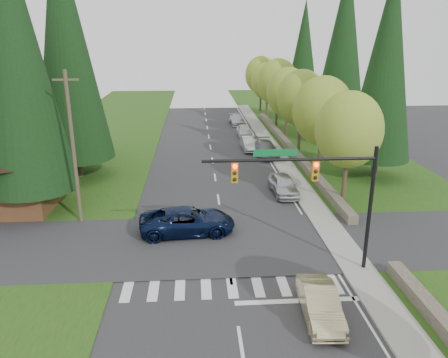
{
  "coord_description": "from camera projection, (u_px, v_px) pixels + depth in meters",
  "views": [
    {
      "loc": [
        -1.69,
        -15.73,
        11.97
      ],
      "look_at": [
        0.19,
        11.99,
        2.8
      ],
      "focal_mm": 35.0,
      "sensor_mm": 36.0,
      "label": 1
    }
  ],
  "objects": [
    {
      "name": "conifer_w_a",
      "position": [
        16.0,
        55.0,
        27.82
      ],
      "size": [
        6.12,
        6.12,
        19.8
      ],
      "color": "#38281C",
      "rests_on": "ground"
    },
    {
      "name": "conifer_w_e",
      "position": [
        63.0,
        54.0,
        41.17
      ],
      "size": [
        5.78,
        5.78,
        18.8
      ],
      "color": "#38281C",
      "rests_on": "ground"
    },
    {
      "name": "utility_pole",
      "position": [
        73.0,
        147.0,
        27.92
      ],
      "size": [
        1.6,
        0.24,
        10.0
      ],
      "color": "#473828",
      "rests_on": "ground"
    },
    {
      "name": "sedan_champagne",
      "position": [
        320.0,
        304.0,
        19.27
      ],
      "size": [
        1.69,
        4.29,
        1.39
      ],
      "primitive_type": "imported",
      "rotation": [
        0.0,
        0.0,
        -0.05
      ],
      "color": "#CFC08A",
      "rests_on": "ground"
    },
    {
      "name": "conifer_w_c",
      "position": [
        66.0,
        44.0,
        35.3
      ],
      "size": [
        6.46,
        6.46,
        20.8
      ],
      "color": "#38281C",
      "rests_on": "ground"
    },
    {
      "name": "decid_tree_4",
      "position": [
        278.0,
        83.0,
        57.26
      ],
      "size": [
        5.4,
        5.4,
        9.18
      ],
      "color": "#38281C",
      "rests_on": "ground"
    },
    {
      "name": "parked_car_b",
      "position": [
        266.0,
        149.0,
        45.34
      ],
      "size": [
        2.33,
        5.3,
        1.52
      ],
      "primitive_type": "imported",
      "rotation": [
        0.0,
        0.0,
        0.04
      ],
      "color": "slate",
      "rests_on": "ground"
    },
    {
      "name": "parked_car_e",
      "position": [
        237.0,
        120.0,
        61.26
      ],
      "size": [
        2.12,
        4.65,
        1.32
      ],
      "primitive_type": "imported",
      "rotation": [
        0.0,
        0.0,
        0.06
      ],
      "color": "#BBBCC0",
      "rests_on": "ground"
    },
    {
      "name": "parked_car_a",
      "position": [
        284.0,
        185.0,
        34.35
      ],
      "size": [
        2.01,
        4.58,
        1.53
      ],
      "primitive_type": "imported",
      "rotation": [
        0.0,
        0.0,
        0.04
      ],
      "color": "#BABABF",
      "rests_on": "ground"
    },
    {
      "name": "traffic_signal",
      "position": [
        318.0,
        183.0,
        21.75
      ],
      "size": [
        8.7,
        0.37,
        6.8
      ],
      "color": "black",
      "rests_on": "ground"
    },
    {
      "name": "grass_east",
      "position": [
        362.0,
        177.0,
        38.54
      ],
      "size": [
        14.0,
        110.0,
        0.06
      ],
      "primitive_type": "cube",
      "color": "#1B4813",
      "rests_on": "ground"
    },
    {
      "name": "decid_tree_2",
      "position": [
        301.0,
        98.0,
        44.02
      ],
      "size": [
        5.0,
        5.0,
        8.82
      ],
      "color": "#38281C",
      "rests_on": "ground"
    },
    {
      "name": "parked_car_d",
      "position": [
        244.0,
        131.0,
        53.94
      ],
      "size": [
        1.76,
        4.29,
        1.46
      ],
      "primitive_type": "imported",
      "rotation": [
        0.0,
        0.0,
        0.01
      ],
      "color": "silver",
      "rests_on": "ground"
    },
    {
      "name": "decid_tree_0",
      "position": [
        349.0,
        130.0,
        30.87
      ],
      "size": [
        4.8,
        4.8,
        8.37
      ],
      "color": "#38281C",
      "rests_on": "ground"
    },
    {
      "name": "curb_east",
      "position": [
        280.0,
        172.0,
        39.98
      ],
      "size": [
        0.2,
        80.0,
        0.13
      ],
      "primitive_type": "cube",
      "color": "gray",
      "rests_on": "ground"
    },
    {
      "name": "decid_tree_1",
      "position": [
        323.0,
        111.0,
        37.44
      ],
      "size": [
        5.2,
        5.2,
        8.8
      ],
      "color": "#38281C",
      "rests_on": "ground"
    },
    {
      "name": "sidewalk_east",
      "position": [
        290.0,
        172.0,
        40.03
      ],
      "size": [
        1.8,
        80.0,
        0.13
      ],
      "primitive_type": "cube",
      "color": "gray",
      "rests_on": "ground"
    },
    {
      "name": "decid_tree_5",
      "position": [
        267.0,
        81.0,
        64.04
      ],
      "size": [
        4.8,
        4.8,
        8.3
      ],
      "color": "#38281C",
      "rests_on": "ground"
    },
    {
      "name": "parked_car_c",
      "position": [
        249.0,
        144.0,
        47.66
      ],
      "size": [
        1.71,
        4.41,
        1.43
      ],
      "primitive_type": "imported",
      "rotation": [
        0.0,
        0.0,
        0.05
      ],
      "color": "silver",
      "rests_on": "ground"
    },
    {
      "name": "conifer_e_a",
      "position": [
        386.0,
        63.0,
        35.54
      ],
      "size": [
        5.44,
        5.44,
        17.8
      ],
      "color": "#38281C",
      "rests_on": "ground"
    },
    {
      "name": "grass_west",
      "position": [
        62.0,
        184.0,
        36.87
      ],
      "size": [
        14.0,
        110.0,
        0.06
      ],
      "primitive_type": "cube",
      "color": "#1B4813",
      "rests_on": "ground"
    },
    {
      "name": "conifer_e_c",
      "position": [
        303.0,
        55.0,
        62.23
      ],
      "size": [
        5.1,
        5.1,
        16.8
      ],
      "color": "#38281C",
      "rests_on": "ground"
    },
    {
      "name": "decid_tree_6",
      "position": [
        261.0,
        75.0,
        70.58
      ],
      "size": [
        5.2,
        5.2,
        8.86
      ],
      "color": "#38281C",
      "rests_on": "ground"
    },
    {
      "name": "ground",
      "position": [
        238.0,
        328.0,
        18.77
      ],
      "size": [
        120.0,
        120.0,
        0.0
      ],
      "primitive_type": "plane",
      "color": "#28282B",
      "rests_on": "ground"
    },
    {
      "name": "brown_building",
      "position": [
        8.0,
        166.0,
        31.03
      ],
      "size": [
        8.4,
        8.4,
        5.4
      ],
      "color": "#4C2D19",
      "rests_on": "ground"
    },
    {
      "name": "decid_tree_3",
      "position": [
        288.0,
        92.0,
        50.74
      ],
      "size": [
        5.0,
        5.0,
        8.55
      ],
      "color": "#38281C",
      "rests_on": "ground"
    },
    {
      "name": "cross_street",
      "position": [
        225.0,
        244.0,
        26.35
      ],
      "size": [
        120.0,
        8.0,
        0.1
      ],
      "primitive_type": "cube",
      "color": "#28282B",
      "rests_on": "ground"
    },
    {
      "name": "stone_wall_north",
      "position": [
        290.0,
        147.0,
        47.63
      ],
      "size": [
        0.7,
        40.0,
        0.7
      ],
      "primitive_type": "cube",
      "color": "#4C4438",
      "rests_on": "ground"
    },
    {
      "name": "conifer_e_b",
      "position": [
        343.0,
        46.0,
        48.56
      ],
      "size": [
        6.12,
        6.12,
        19.8
      ],
      "color": "#38281C",
      "rests_on": "ground"
    },
    {
      "name": "suv_navy",
      "position": [
        187.0,
        221.0,
        27.5
      ],
      "size": [
        6.17,
        3.21,
        1.66
      ],
      "primitive_type": "imported",
      "rotation": [
        0.0,
        0.0,
        1.65
      ],
      "color": "#0A1535",
      "rests_on": "ground"
    }
  ]
}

